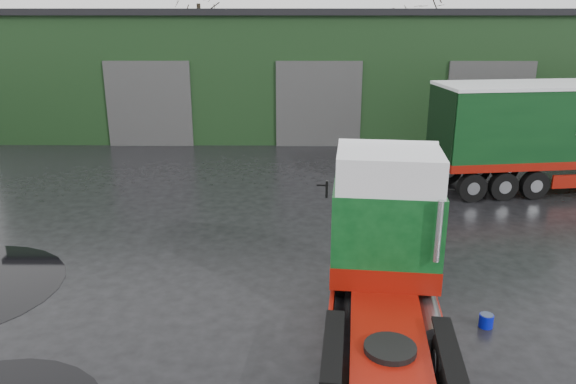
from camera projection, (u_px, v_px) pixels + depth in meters
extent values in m
plane|color=black|center=(261.00, 278.00, 13.76)|extent=(100.00, 100.00, 0.00)
cube|color=black|center=(314.00, 70.00, 31.82)|extent=(32.00, 12.00, 6.00)
cube|color=black|center=(315.00, 11.00, 30.84)|extent=(32.40, 12.40, 0.30)
cylinder|color=#0710A8|center=(486.00, 321.00, 11.61)|extent=(0.36, 0.36, 0.27)
cylinder|color=black|center=(378.00, 204.00, 18.94)|extent=(1.79, 1.79, 0.01)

